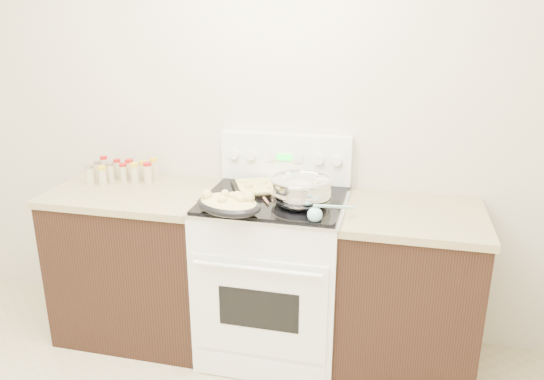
# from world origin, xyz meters

# --- Properties ---
(room_shell) EXTENTS (4.10, 3.60, 2.75)m
(room_shell) POSITION_xyz_m (0.00, 0.00, 1.70)
(room_shell) COLOR beige
(room_shell) RESTS_ON ground
(counter_left) EXTENTS (0.93, 0.67, 0.92)m
(counter_left) POSITION_xyz_m (-0.48, 1.43, 0.46)
(counter_left) COLOR black
(counter_left) RESTS_ON ground
(counter_right) EXTENTS (0.73, 0.67, 0.92)m
(counter_right) POSITION_xyz_m (1.08, 1.43, 0.46)
(counter_right) COLOR black
(counter_right) RESTS_ON ground
(kitchen_range) EXTENTS (0.78, 0.73, 1.22)m
(kitchen_range) POSITION_xyz_m (0.35, 1.42, 0.49)
(kitchen_range) COLOR white
(kitchen_range) RESTS_ON ground
(mixing_bowl) EXTENTS (0.41, 0.41, 0.19)m
(mixing_bowl) POSITION_xyz_m (0.51, 1.34, 1.02)
(mixing_bowl) COLOR silver
(mixing_bowl) RESTS_ON kitchen_range
(roasting_pan) EXTENTS (0.43, 0.37, 0.11)m
(roasting_pan) POSITION_xyz_m (0.19, 1.14, 0.99)
(roasting_pan) COLOR black
(roasting_pan) RESTS_ON kitchen_range
(baking_sheet) EXTENTS (0.53, 0.47, 0.06)m
(baking_sheet) POSITION_xyz_m (0.32, 1.55, 0.96)
(baking_sheet) COLOR black
(baking_sheet) RESTS_ON kitchen_range
(wooden_spoon) EXTENTS (0.15, 0.25, 0.04)m
(wooden_spoon) POSITION_xyz_m (0.25, 1.36, 0.95)
(wooden_spoon) COLOR #A06849
(wooden_spoon) RESTS_ON kitchen_range
(blue_ladle) EXTENTS (0.21, 0.19, 0.09)m
(blue_ladle) POSITION_xyz_m (0.63, 1.15, 0.97)
(blue_ladle) COLOR #88C2CB
(blue_ladle) RESTS_ON kitchen_range
(spice_jars) EXTENTS (0.38, 0.23, 0.13)m
(spice_jars) POSITION_xyz_m (-0.63, 1.56, 0.98)
(spice_jars) COLOR #BFB28C
(spice_jars) RESTS_ON counter_left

